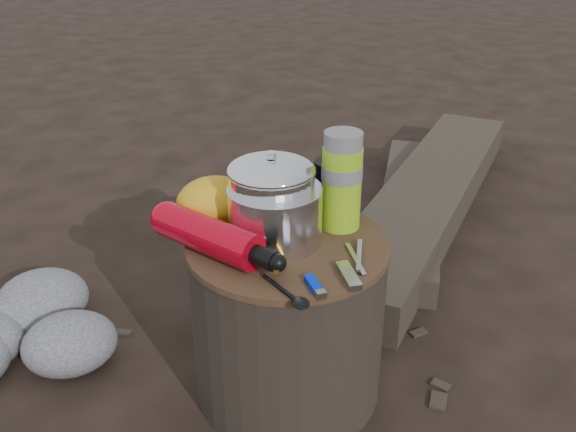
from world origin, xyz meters
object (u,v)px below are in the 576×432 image
object	(u,v)px
stump	(288,318)
fuel_bottle	(209,236)
camping_pot	(271,197)
thermos	(342,181)
log_main	(427,198)
travel_mug	(332,186)

from	to	relation	value
stump	fuel_bottle	size ratio (longest dim) A/B	1.35
camping_pot	thermos	bearing A→B (deg)	-1.93
log_main	travel_mug	world-z (taller)	travel_mug
stump	thermos	size ratio (longest dim) A/B	1.99
stump	log_main	world-z (taller)	stump
log_main	camping_pot	world-z (taller)	camping_pot
stump	travel_mug	size ratio (longest dim) A/B	3.55
fuel_bottle	thermos	world-z (taller)	thermos
stump	thermos	distance (m)	0.35
log_main	travel_mug	size ratio (longest dim) A/B	13.16
camping_pot	thermos	world-z (taller)	thermos
stump	log_main	xyz separation A→B (m)	(0.80, 0.73, -0.14)
travel_mug	log_main	bearing A→B (deg)	43.63
stump	thermos	xyz separation A→B (m)	(0.14, 0.04, 0.32)
log_main	fuel_bottle	xyz separation A→B (m)	(-0.97, -0.72, 0.38)
fuel_bottle	stump	bearing A→B (deg)	-38.53
thermos	travel_mug	bearing A→B (deg)	82.18
log_main	fuel_bottle	size ratio (longest dim) A/B	5.00
log_main	thermos	world-z (taller)	thermos
camping_pot	thermos	xyz separation A→B (m)	(0.16, -0.01, 0.02)
travel_mug	camping_pot	bearing A→B (deg)	-156.71
fuel_bottle	travel_mug	xyz separation A→B (m)	(0.32, 0.11, 0.02)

